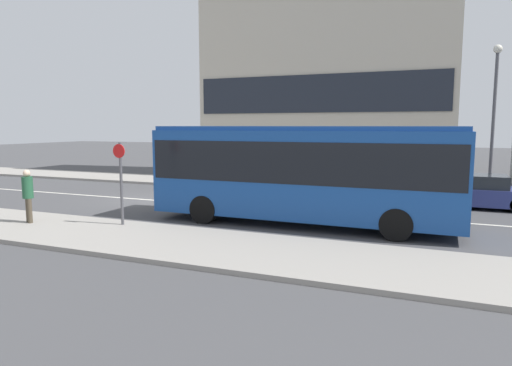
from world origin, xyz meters
TOP-DOWN VIEW (x-y plane):
  - ground_plane at (0.00, 0.00)m, footprint 120.00×120.00m
  - sidewalk_near at (0.00, -6.25)m, footprint 44.00×3.50m
  - sidewalk_far at (0.00, 6.25)m, footprint 44.00×3.50m
  - lane_centerline at (0.00, 0.00)m, footprint 41.80×0.16m
  - apartment_block_left_tower at (5.09, 12.09)m, footprint 15.42×5.27m
  - city_bus at (7.85, -2.23)m, footprint 10.20×2.62m
  - parked_car_0 at (13.46, 3.52)m, footprint 4.47×1.85m
  - pedestrian_near_stop at (-0.39, -6.01)m, footprint 0.34×0.34m
  - bus_stop_sign at (2.66, -5.11)m, footprint 0.44×0.12m
  - street_lamp at (14.10, 5.57)m, footprint 0.36×0.36m

SIDE VIEW (x-z plane):
  - ground_plane at x=0.00m, z-range 0.00..0.00m
  - lane_centerline at x=0.00m, z-range 0.00..0.01m
  - sidewalk_near at x=0.00m, z-range 0.00..0.13m
  - sidewalk_far at x=0.00m, z-range 0.00..0.13m
  - parked_car_0 at x=13.46m, z-range -0.04..1.31m
  - pedestrian_near_stop at x=-0.39m, z-range 0.25..2.00m
  - bus_stop_sign at x=2.66m, z-range 0.35..3.01m
  - city_bus at x=7.85m, z-range 0.25..3.54m
  - street_lamp at x=14.10m, z-range 0.88..7.49m
  - apartment_block_left_tower at x=5.09m, z-range -0.01..18.79m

